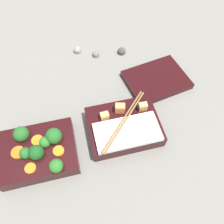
# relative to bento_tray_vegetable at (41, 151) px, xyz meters

# --- Properties ---
(ground_plane) EXTENTS (3.00, 3.00, 0.00)m
(ground_plane) POSITION_rel_bento_tray_vegetable_xyz_m (0.13, -0.00, -0.03)
(ground_plane) COLOR slate
(bento_tray_vegetable) EXTENTS (0.19, 0.15, 0.07)m
(bento_tray_vegetable) POSITION_rel_bento_tray_vegetable_xyz_m (0.00, 0.00, 0.00)
(bento_tray_vegetable) COLOR black
(bento_tray_vegetable) RESTS_ON ground_plane
(bento_tray_rice) EXTENTS (0.19, 0.16, 0.07)m
(bento_tray_rice) POSITION_rel_bento_tray_vegetable_xyz_m (0.23, 0.02, -0.00)
(bento_tray_rice) COLOR black
(bento_tray_rice) RESTS_ON ground_plane
(bento_lid) EXTENTS (0.21, 0.17, 0.02)m
(bento_lid) POSITION_rel_bento_tray_vegetable_xyz_m (0.38, 0.17, -0.02)
(bento_lid) COLOR black
(bento_lid) RESTS_ON ground_plane
(pebble_0) EXTENTS (0.03, 0.03, 0.03)m
(pebble_0) POSITION_rel_bento_tray_vegetable_xyz_m (0.15, 0.36, -0.02)
(pebble_0) COLOR gray
(pebble_0) RESTS_ON ground_plane
(pebble_1) EXTENTS (0.03, 0.03, 0.03)m
(pebble_1) POSITION_rel_bento_tray_vegetable_xyz_m (0.30, 0.32, -0.02)
(pebble_1) COLOR #474442
(pebble_1) RESTS_ON ground_plane
(pebble_2) EXTENTS (0.02, 0.02, 0.02)m
(pebble_2) POSITION_rel_bento_tray_vegetable_xyz_m (0.21, 0.33, -0.02)
(pebble_2) COLOR #7A6B5B
(pebble_2) RESTS_ON ground_plane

